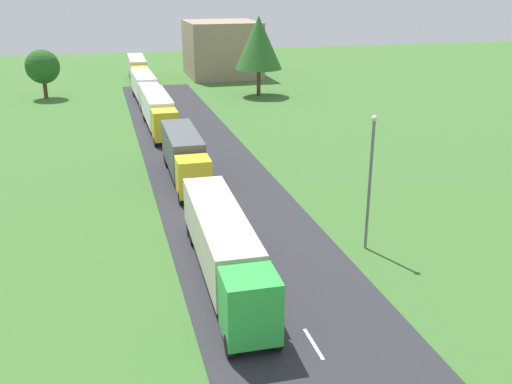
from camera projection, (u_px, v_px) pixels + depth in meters
road at (314, 345)px, 25.81m from camera, size 10.00×140.00×0.06m
truck_second at (224, 245)px, 30.74m from camera, size 2.82×14.58×3.52m
truck_third at (184, 154)px, 46.51m from camera, size 2.63×11.78×3.76m
truck_fourth at (158, 111)px, 61.87m from camera, size 2.58×13.77×3.73m
truck_fifth at (145, 86)px, 76.40m from camera, size 2.71×13.23×3.62m
truck_sixth at (138, 68)px, 92.57m from camera, size 2.76×15.10×3.60m
lamppost_second at (370, 177)px, 33.67m from camera, size 0.36×0.36×8.26m
tree_oak at (42, 67)px, 78.41m from camera, size 4.59×4.59×6.63m
tree_pine at (259, 43)px, 79.16m from camera, size 6.50×6.50×10.90m
distant_building at (222, 49)px, 96.94m from camera, size 11.55×12.68×9.01m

